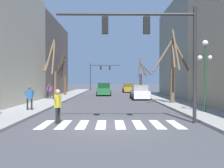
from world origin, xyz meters
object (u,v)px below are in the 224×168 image
traffic_signal_near (153,38)px  street_tree_right_mid (63,77)px  street_tree_left_far (141,77)px  street_lamp_right_corner (205,61)px  pedestrian_near_right_corner (49,90)px  car_parked_left_near (104,90)px  street_tree_left_mid (173,69)px  car_parked_right_far (140,93)px  traffic_signal_far (99,71)px  pedestrian_crossing_street (30,96)px  street_tree_left_near (53,72)px  pedestrian_waiting_at_curb (58,103)px  car_parked_right_mid (129,88)px

traffic_signal_near → street_tree_right_mid: bearing=110.5°
street_tree_left_far → street_lamp_right_corner: bearing=-89.1°
traffic_signal_near → pedestrian_near_right_corner: 17.89m
car_parked_left_near → street_tree_left_mid: (6.32, -13.63, 2.26)m
street_lamp_right_corner → street_tree_left_mid: street_tree_left_mid is taller
traffic_signal_near → car_parked_right_far: (1.20, 16.26, -3.48)m
traffic_signal_far → car_parked_right_far: traffic_signal_far is taller
street_lamp_right_corner → street_tree_left_far: street_tree_left_far is taller
pedestrian_crossing_street → street_lamp_right_corner: bearing=169.6°
pedestrian_crossing_street → street_tree_left_near: street_tree_left_near is taller
car_parked_right_far → street_tree_right_mid: street_tree_right_mid is taller
car_parked_left_near → street_tree_left_near: 10.93m
pedestrian_near_right_corner → street_tree_left_near: 2.33m
street_tree_left_near → traffic_signal_near: bearing=-60.2°
street_tree_left_mid → street_lamp_right_corner: bearing=-86.2°
traffic_signal_far → car_parked_left_near: bearing=-85.7°
pedestrian_waiting_at_curb → traffic_signal_near: bearing=102.7°
street_tree_left_mid → street_tree_left_far: size_ratio=1.10×
car_parked_right_mid → street_tree_right_mid: bearing=135.4°
traffic_signal_far → street_tree_left_near: 28.94m
street_tree_left_far → street_tree_left_near: size_ratio=0.94×
car_parked_right_far → pedestrian_crossing_street: pedestrian_crossing_street is taller
car_parked_left_near → street_lamp_right_corner: bearing=18.5°
pedestrian_near_right_corner → pedestrian_crossing_street: pedestrian_near_right_corner is taller
pedestrian_crossing_street → pedestrian_waiting_at_curb: size_ratio=0.94×
pedestrian_crossing_street → pedestrian_near_right_corner: bearing=-88.4°
traffic_signal_near → pedestrian_waiting_at_curb: traffic_signal_near is taller
car_parked_right_mid → street_tree_left_mid: size_ratio=0.65×
traffic_signal_near → street_tree_right_mid: traffic_signal_near is taller
street_tree_left_mid → pedestrian_crossing_street: bearing=-153.4°
car_parked_left_near → street_tree_left_far: size_ratio=0.76×
car_parked_right_far → pedestrian_near_right_corner: 9.96m
street_lamp_right_corner → car_parked_right_mid: (-2.65, 29.29, -2.58)m
traffic_signal_near → car_parked_left_near: 23.91m
street_tree_right_mid → street_tree_left_near: bearing=-86.8°
street_tree_left_far → traffic_signal_near: bearing=-95.8°
street_lamp_right_corner → car_parked_left_near: bearing=108.5°
car_parked_right_mid → street_tree_right_mid: street_tree_right_mid is taller
car_parked_left_near → car_parked_right_mid: (4.10, 9.15, -0.08)m
pedestrian_near_right_corner → street_tree_left_far: (12.04, 17.29, 1.66)m
car_parked_right_far → car_parked_right_mid: size_ratio=1.11×
street_tree_right_mid → pedestrian_near_right_corner: bearing=-91.4°
car_parked_right_mid → pedestrian_crossing_street: 29.49m
car_parked_left_near → street_tree_left_far: bearing=145.4°
pedestrian_near_right_corner → street_tree_left_mid: (12.06, -5.47, 1.98)m
car_parked_right_far → car_parked_right_mid: 16.37m
traffic_signal_far → car_parked_right_far: size_ratio=1.38×
street_tree_left_mid → street_tree_right_mid: (-11.88, 13.00, -0.53)m
car_parked_right_far → street_tree_left_near: (-9.24, -2.23, 2.18)m
car_parked_right_mid → pedestrian_near_right_corner: bearing=150.4°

